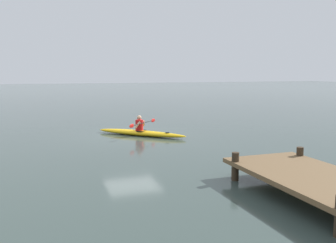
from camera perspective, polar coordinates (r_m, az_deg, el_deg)
The scene contains 3 objects.
ground_plane at distance 17.60m, azimuth -5.60°, elevation -2.07°, with size 160.00×160.00×0.00m, color #384742.
kayak at distance 17.35m, azimuth -4.23°, elevation -1.77°, with size 3.67×3.67×0.25m.
kayaker at distance 17.31m, azimuth -4.39°, elevation -0.39°, with size 1.74×1.74×0.70m.
Camera 1 is at (4.17, 16.84, 2.97)m, focal length 39.50 mm.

